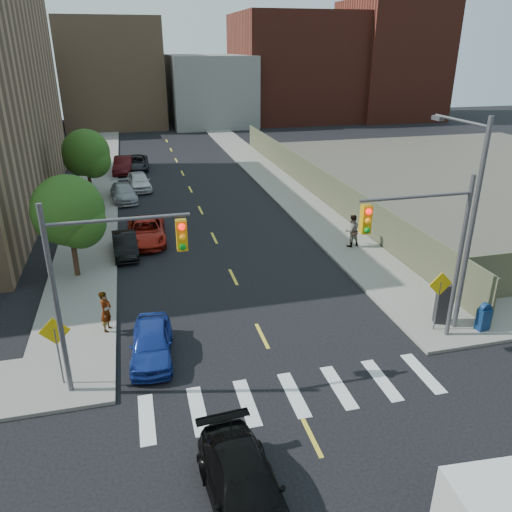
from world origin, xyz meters
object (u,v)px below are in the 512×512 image
parked_car_grey (136,163)px  parked_car_maroon (123,165)px  black_sedan (245,489)px  parked_car_white (139,181)px  pedestrian_west (106,311)px  parked_car_blue (152,343)px  payphone (442,303)px  parked_car_red (146,231)px  mailbox (484,317)px  parked_car_silver (124,193)px  parked_car_black (125,244)px  pedestrian_east (352,231)px

parked_car_grey → parked_car_maroon: bearing=-134.0°
black_sedan → parked_car_white: bearing=88.5°
parked_car_white → pedestrian_west: 23.27m
parked_car_blue → payphone: size_ratio=2.14×
black_sedan → parked_car_red: bearing=90.2°
parked_car_red → parked_car_maroon: bearing=95.8°
mailbox → parked_car_grey: bearing=104.1°
parked_car_red → black_sedan: size_ratio=1.10×
parked_car_blue → pedestrian_west: pedestrian_west is taller
parked_car_silver → pedestrian_west: pedestrian_west is taller
pedestrian_west → payphone: bearing=-78.8°
parked_car_grey → mailbox: (13.40, -34.58, 0.07)m
parked_car_black → parked_car_blue: bearing=-88.5°
black_sedan → mailbox: size_ratio=3.75×
parked_car_maroon → pedestrian_west: size_ratio=2.61×
parked_car_grey → parked_car_white: bearing=-87.7°
parked_car_maroon → payphone: size_ratio=2.56×
parked_car_silver → black_sedan: 30.25m
parked_car_grey → parked_car_blue: bearing=-88.3°
parked_car_silver → parked_car_white: 3.30m
payphone → pedestrian_east: 9.29m
parked_car_maroon → payphone: bearing=-62.5°
parked_car_blue → mailbox: (13.79, -1.54, 0.08)m
parked_car_maroon → mailbox: parked_car_maroon is taller
pedestrian_west → pedestrian_east: bearing=-42.8°
black_sedan → pedestrian_west: 10.65m
parked_car_black → parked_car_white: bearing=81.6°
parked_car_red → pedestrian_west: (-2.12, -10.57, 0.35)m
parked_car_black → black_sedan: (2.88, -18.71, 0.04)m
black_sedan → mailbox: mailbox is taller
pedestrian_east → parked_car_black: bearing=-18.8°
black_sedan → mailbox: 13.32m
parked_car_white → parked_car_grey: (0.00, 7.56, -0.05)m
mailbox → parked_car_blue: bearing=166.5°
parked_car_silver → mailbox: 28.13m
parked_car_red → parked_car_white: size_ratio=1.18×
black_sedan → parked_car_silver: bearing=91.3°
parked_car_red → parked_car_white: parked_car_white is taller
parked_car_blue → parked_car_black: 11.08m
parked_car_silver → parked_car_maroon: bearing=83.7°
parked_car_maroon → black_sedan: (2.81, -39.53, -0.10)m
parked_car_white → pedestrian_east: 20.58m
black_sedan → pedestrian_east: 19.39m
parked_car_blue → pedestrian_west: 2.91m
parked_car_maroon → pedestrian_east: bearing=-55.1°
parked_car_grey → mailbox: size_ratio=3.95×
parked_car_silver → pedestrian_east: 19.07m
parked_car_silver → parked_car_grey: 10.67m
parked_car_blue → payphone: 12.40m
parked_car_blue → parked_car_silver: size_ratio=0.88×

